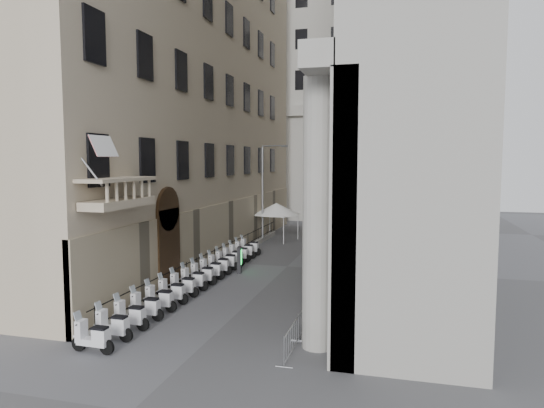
# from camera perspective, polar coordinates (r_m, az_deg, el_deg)

# --- Properties ---
(left_building) EXTENTS (5.00, 36.00, 34.00)m
(left_building) POSITION_cam_1_polar(r_m,az_deg,el_deg) (37.92, -8.92, 20.40)
(left_building) COLOR beige
(left_building) RESTS_ON ground
(far_building) EXTENTS (22.00, 10.00, 30.00)m
(far_building) POSITION_cam_1_polar(r_m,az_deg,el_deg) (60.48, 8.22, 12.72)
(far_building) COLOR beige
(far_building) RESTS_ON ground
(iron_fence) EXTENTS (0.30, 28.00, 1.40)m
(iron_fence) POSITION_cam_1_polar(r_m,az_deg,el_deg) (32.43, -6.16, -7.33)
(iron_fence) COLOR black
(iron_fence) RESTS_ON ground
(blue_awning) EXTENTS (1.60, 3.00, 3.00)m
(blue_awning) POSITION_cam_1_polar(r_m,az_deg,el_deg) (38.29, 10.24, -5.45)
(blue_awning) COLOR navy
(blue_awning) RESTS_ON ground
(flag) EXTENTS (1.00, 1.40, 8.20)m
(flag) POSITION_cam_1_polar(r_m,az_deg,el_deg) (21.12, -18.55, -14.47)
(flag) COLOR #9E0C11
(flag) RESTS_ON ground
(scooter_0) EXTENTS (1.42, 0.61, 1.50)m
(scooter_0) POSITION_cam_1_polar(r_m,az_deg,el_deg) (19.59, -20.26, -16.11)
(scooter_0) COLOR white
(scooter_0) RESTS_ON ground
(scooter_1) EXTENTS (1.42, 0.61, 1.50)m
(scooter_1) POSITION_cam_1_polar(r_m,az_deg,el_deg) (20.56, -18.16, -15.01)
(scooter_1) COLOR white
(scooter_1) RESTS_ON ground
(scooter_2) EXTENTS (1.42, 0.61, 1.50)m
(scooter_2) POSITION_cam_1_polar(r_m,az_deg,el_deg) (21.56, -16.28, -14.00)
(scooter_2) COLOR white
(scooter_2) RESTS_ON ground
(scooter_3) EXTENTS (1.42, 0.61, 1.50)m
(scooter_3) POSITION_cam_1_polar(r_m,az_deg,el_deg) (22.59, -14.58, -13.06)
(scooter_3) COLOR white
(scooter_3) RESTS_ON ground
(scooter_4) EXTENTS (1.42, 0.61, 1.50)m
(scooter_4) POSITION_cam_1_polar(r_m,az_deg,el_deg) (23.64, -13.04, -12.20)
(scooter_4) COLOR white
(scooter_4) RESTS_ON ground
(scooter_5) EXTENTS (1.42, 0.61, 1.50)m
(scooter_5) POSITION_cam_1_polar(r_m,az_deg,el_deg) (24.71, -11.65, -11.40)
(scooter_5) COLOR white
(scooter_5) RESTS_ON ground
(scooter_6) EXTENTS (1.42, 0.61, 1.50)m
(scooter_6) POSITION_cam_1_polar(r_m,az_deg,el_deg) (25.80, -10.37, -10.67)
(scooter_6) COLOR white
(scooter_6) RESTS_ON ground
(scooter_7) EXTENTS (1.42, 0.61, 1.50)m
(scooter_7) POSITION_cam_1_polar(r_m,az_deg,el_deg) (26.91, -9.21, -9.99)
(scooter_7) COLOR white
(scooter_7) RESTS_ON ground
(scooter_8) EXTENTS (1.42, 0.61, 1.50)m
(scooter_8) POSITION_cam_1_polar(r_m,az_deg,el_deg) (28.02, -8.14, -9.36)
(scooter_8) COLOR white
(scooter_8) RESTS_ON ground
(scooter_9) EXTENTS (1.42, 0.61, 1.50)m
(scooter_9) POSITION_cam_1_polar(r_m,az_deg,el_deg) (29.15, -7.16, -8.77)
(scooter_9) COLOR white
(scooter_9) RESTS_ON ground
(scooter_10) EXTENTS (1.42, 0.61, 1.50)m
(scooter_10) POSITION_cam_1_polar(r_m,az_deg,el_deg) (30.29, -6.25, -8.23)
(scooter_10) COLOR white
(scooter_10) RESTS_ON ground
(scooter_11) EXTENTS (1.42, 0.61, 1.50)m
(scooter_11) POSITION_cam_1_polar(r_m,az_deg,el_deg) (31.44, -5.42, -7.73)
(scooter_11) COLOR white
(scooter_11) RESTS_ON ground
(scooter_12) EXTENTS (1.42, 0.61, 1.50)m
(scooter_12) POSITION_cam_1_polar(r_m,az_deg,el_deg) (32.60, -4.64, -7.25)
(scooter_12) COLOR white
(scooter_12) RESTS_ON ground
(scooter_13) EXTENTS (1.42, 0.61, 1.50)m
(scooter_13) POSITION_cam_1_polar(r_m,az_deg,el_deg) (33.76, -3.92, -6.81)
(scooter_13) COLOR white
(scooter_13) RESTS_ON ground
(scooter_14) EXTENTS (1.42, 0.61, 1.50)m
(scooter_14) POSITION_cam_1_polar(r_m,az_deg,el_deg) (34.93, -3.24, -6.40)
(scooter_14) COLOR white
(scooter_14) RESTS_ON ground
(scooter_15) EXTENTS (1.42, 0.61, 1.50)m
(scooter_15) POSITION_cam_1_polar(r_m,az_deg,el_deg) (36.11, -2.62, -6.02)
(scooter_15) COLOR white
(scooter_15) RESTS_ON ground
(barrier_0) EXTENTS (0.60, 2.40, 1.10)m
(barrier_0) POSITION_cam_1_polar(r_m,az_deg,el_deg) (18.37, 2.33, -17.26)
(barrier_0) COLOR #AFB1B7
(barrier_0) RESTS_ON ground
(barrier_1) EXTENTS (0.60, 2.40, 1.10)m
(barrier_1) POSITION_cam_1_polar(r_m,az_deg,el_deg) (20.65, 3.90, -14.67)
(barrier_1) COLOR #AFB1B7
(barrier_1) RESTS_ON ground
(barrier_2) EXTENTS (0.60, 2.40, 1.10)m
(barrier_2) POSITION_cam_1_polar(r_m,az_deg,el_deg) (22.98, 5.12, -12.60)
(barrier_2) COLOR #AFB1B7
(barrier_2) RESTS_ON ground
(barrier_3) EXTENTS (0.60, 2.40, 1.10)m
(barrier_3) POSITION_cam_1_polar(r_m,az_deg,el_deg) (25.34, 6.10, -10.91)
(barrier_3) COLOR #AFB1B7
(barrier_3) RESTS_ON ground
(barrier_4) EXTENTS (0.60, 2.40, 1.10)m
(barrier_4) POSITION_cam_1_polar(r_m,az_deg,el_deg) (27.73, 6.91, -9.50)
(barrier_4) COLOR #AFB1B7
(barrier_4) RESTS_ON ground
(barrier_5) EXTENTS (0.60, 2.40, 1.10)m
(barrier_5) POSITION_cam_1_polar(r_m,az_deg,el_deg) (30.13, 7.58, -8.32)
(barrier_5) COLOR #AFB1B7
(barrier_5) RESTS_ON ground
(barrier_6) EXTENTS (0.60, 2.40, 1.10)m
(barrier_6) POSITION_cam_1_polar(r_m,az_deg,el_deg) (32.55, 8.15, -7.31)
(barrier_6) COLOR #AFB1B7
(barrier_6) RESTS_ON ground
(barrier_7) EXTENTS (0.60, 2.40, 1.10)m
(barrier_7) POSITION_cam_1_polar(r_m,az_deg,el_deg) (34.98, 8.64, -6.44)
(barrier_7) COLOR #AFB1B7
(barrier_7) RESTS_ON ground
(security_tent) EXTENTS (4.05, 4.05, 3.29)m
(security_tent) POSITION_cam_1_polar(r_m,az_deg,el_deg) (42.66, 0.27, -0.55)
(security_tent) COLOR white
(security_tent) RESTS_ON ground
(street_lamp) EXTENTS (2.51, 1.25, 8.25)m
(street_lamp) POSITION_cam_1_polar(r_m,az_deg,el_deg) (40.85, -0.78, 2.25)
(street_lamp) COLOR gray
(street_lamp) RESTS_ON ground
(info_kiosk) EXTENTS (0.41, 0.80, 1.62)m
(info_kiosk) POSITION_cam_1_polar(r_m,az_deg,el_deg) (30.48, -3.85, -6.55)
(info_kiosk) COLOR black
(info_kiosk) RESTS_ON ground
(pedestrian_a) EXTENTS (0.68, 0.45, 1.83)m
(pedestrian_a) POSITION_cam_1_polar(r_m,az_deg,el_deg) (42.84, 8.07, -3.05)
(pedestrian_a) COLOR #0D1936
(pedestrian_a) RESTS_ON ground
(pedestrian_b) EXTENTS (1.19, 1.12, 1.94)m
(pedestrian_b) POSITION_cam_1_polar(r_m,az_deg,el_deg) (38.01, 7.90, -4.01)
(pedestrian_b) COLOR black
(pedestrian_b) RESTS_ON ground
(pedestrian_c) EXTENTS (0.95, 0.83, 1.63)m
(pedestrian_c) POSITION_cam_1_polar(r_m,az_deg,el_deg) (41.42, 5.68, -3.44)
(pedestrian_c) COLOR black
(pedestrian_c) RESTS_ON ground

